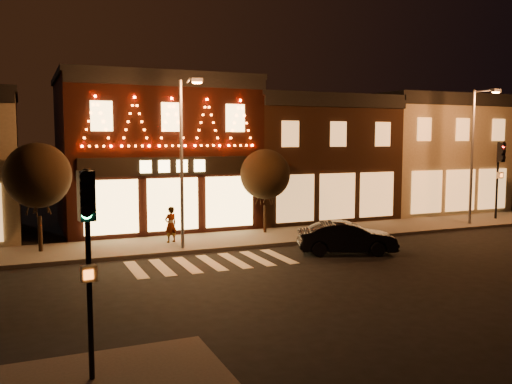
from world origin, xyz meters
TOP-DOWN VIEW (x-y plane):
  - ground at (0.00, 0.00)m, footprint 120.00×120.00m
  - sidewalk_far at (2.00, 8.00)m, footprint 44.00×4.00m
  - building_pulp at (0.00, 13.98)m, footprint 10.20×8.34m
  - building_right_a at (9.50, 13.99)m, footprint 9.20×8.28m
  - building_right_b at (18.50, 13.99)m, footprint 9.20×8.28m
  - traffic_signal_near at (-5.69, -5.57)m, footprint 0.33×0.44m
  - traffic_signal_far at (19.31, 7.70)m, footprint 0.39×0.53m
  - streetlamp_mid at (-0.41, 6.39)m, footprint 0.62×1.67m
  - streetlamp_right at (16.39, 6.73)m, footprint 0.47×1.70m
  - tree_left at (-6.22, 8.35)m, footprint 2.78×2.78m
  - tree_right at (4.55, 8.90)m, footprint 2.56×2.56m
  - dark_sedan at (5.94, 3.37)m, footprint 4.45×2.89m
  - pedestrian at (-0.59, 8.12)m, footprint 0.71×0.58m

SIDE VIEW (x-z plane):
  - ground at x=0.00m, z-range 0.00..0.00m
  - sidewalk_far at x=2.00m, z-range 0.00..0.15m
  - dark_sedan at x=5.94m, z-range 0.00..1.38m
  - pedestrian at x=-0.59m, z-range 0.15..1.82m
  - traffic_signal_near at x=-5.69m, z-range 1.02..5.24m
  - tree_right at x=4.55m, z-range 1.00..5.28m
  - tree_left at x=-6.22m, z-range 1.08..5.72m
  - traffic_signal_far at x=19.31m, z-range 1.13..5.73m
  - building_right_a at x=9.50m, z-range 0.01..7.51m
  - building_right_b at x=18.50m, z-range 0.01..7.81m
  - building_pulp at x=0.00m, z-range 0.01..8.31m
  - streetlamp_mid at x=-0.41m, z-range 0.78..8.09m
  - streetlamp_right at x=16.39m, z-range 0.80..8.28m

